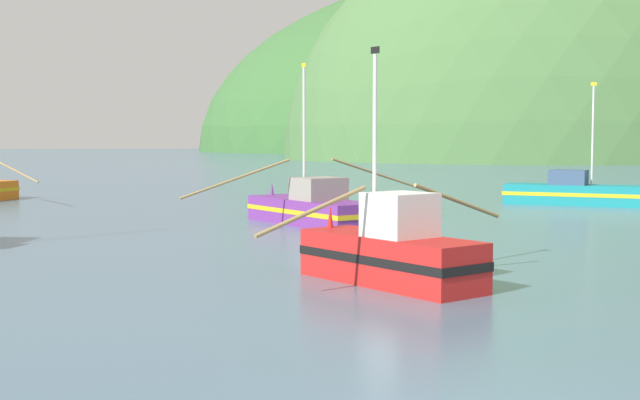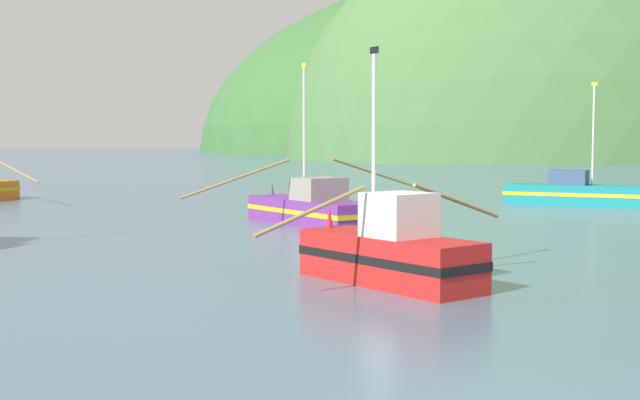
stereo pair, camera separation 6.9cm
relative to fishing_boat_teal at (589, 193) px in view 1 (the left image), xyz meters
name	(u,v)px [view 1 (the left image)]	position (x,y,z in m)	size (l,w,h in m)	color
hill_far_right	(549,158)	(41.64, 112.47, -0.77)	(104.50, 83.60, 95.67)	#47703D
hill_mid_left	(565,154)	(61.20, 152.09, -0.77)	(115.95, 92.76, 80.43)	#386633
hill_mid_right	(510,150)	(66.04, 206.55, -0.77)	(189.58, 151.66, 106.39)	#386633
fishing_boat_teal	(589,193)	(0.00, 0.00, 0.00)	(10.43, 7.53, 7.67)	#147F84
fishing_boat_purple	(312,208)	(-18.55, -9.78, 0.04)	(12.55, 8.62, 7.92)	#6B2D84
fishing_boat_red	(391,252)	(-18.11, -27.21, 0.18)	(8.17, 6.34, 6.96)	red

